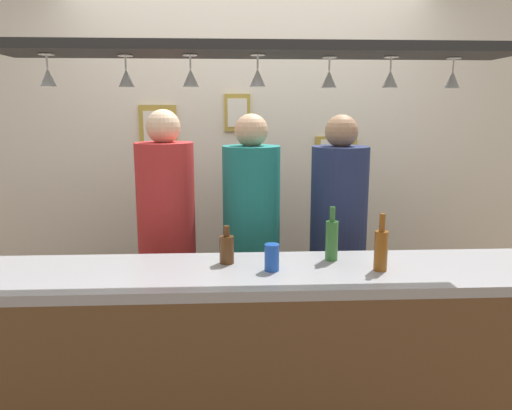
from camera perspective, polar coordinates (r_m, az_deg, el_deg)
back_wall at (r=3.58m, az=-0.83°, el=4.96°), size 4.40×0.06×2.60m
bar_counter at (r=2.21m, az=0.84°, el=-16.42°), size 2.70×0.55×0.97m
overhead_glass_rack at (r=2.18m, az=0.57°, el=17.62°), size 2.20×0.36×0.04m
hanging_wineglass_far_left at (r=2.29m, az=-23.07°, el=13.64°), size 0.07×0.07×0.13m
hanging_wineglass_left at (r=2.24m, az=-14.87°, el=14.21°), size 0.07×0.07×0.13m
hanging_wineglass_center_left at (r=2.17m, az=-7.62°, el=14.59°), size 0.07×0.07×0.13m
hanging_wineglass_center at (r=2.14m, az=0.19°, el=14.74°), size 0.07×0.07×0.13m
hanging_wineglass_center_right at (r=2.26m, az=8.50°, el=14.41°), size 0.07×0.07×0.13m
hanging_wineglass_right at (r=2.30m, az=15.35°, el=14.09°), size 0.07×0.07×0.13m
hanging_wineglass_far_right at (r=2.44m, az=21.91°, el=13.50°), size 0.07×0.07×0.13m
person_left_red_shirt at (r=2.95m, az=-10.38°, el=-2.15°), size 0.34×0.34×1.68m
person_middle_teal_shirt at (r=2.93m, az=-0.53°, el=-2.38°), size 0.34×0.34×1.66m
person_right_navy_shirt at (r=3.00m, az=9.58°, el=-2.29°), size 0.34×0.34×1.65m
bottle_beer_brown_stubby at (r=2.30m, az=-3.42°, el=-5.09°), size 0.07×0.07×0.18m
bottle_beer_amber_tall at (r=2.26m, az=14.35°, el=-4.96°), size 0.06×0.06×0.26m
bottle_beer_green_import at (r=2.36m, az=8.82°, el=-3.94°), size 0.06×0.06×0.26m
drink_can at (r=2.19m, az=1.86°, el=-6.12°), size 0.07×0.07×0.12m
picture_frame_lower_pair at (r=3.61m, az=9.30°, el=6.47°), size 0.30×0.02×0.18m
picture_frame_crest at (r=3.51m, az=-2.19°, el=10.69°), size 0.18×0.02×0.26m
picture_frame_caricature at (r=3.55m, az=-11.35°, el=8.61°), size 0.26×0.02×0.34m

